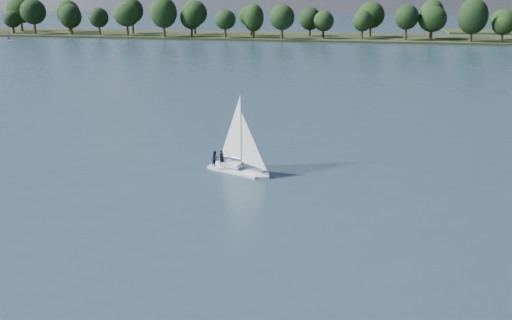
# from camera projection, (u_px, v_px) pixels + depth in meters

# --- Properties ---
(ground) EXTENTS (700.00, 700.00, 0.00)m
(ground) POSITION_uv_depth(u_px,v_px,m) (277.00, 80.00, 120.05)
(ground) COLOR #233342
(ground) RESTS_ON ground
(far_shore) EXTENTS (660.00, 40.00, 1.50)m
(far_shore) POSITION_uv_depth(u_px,v_px,m) (326.00, 38.00, 225.02)
(far_shore) COLOR black
(far_shore) RESTS_ON ground
(sailboat) EXTENTS (6.86, 4.27, 8.76)m
(sailboat) POSITION_uv_depth(u_px,v_px,m) (236.00, 149.00, 58.94)
(sailboat) COLOR silver
(sailboat) RESTS_ON ground
(dinghy_pink) EXTENTS (2.64, 2.11, 3.97)m
(dinghy_pink) POSITION_uv_depth(u_px,v_px,m) (10.00, 38.00, 212.81)
(dinghy_pink) COLOR white
(dinghy_pink) RESTS_ON ground
(treeline) EXTENTS (562.83, 73.94, 17.75)m
(treeline) POSITION_uv_depth(u_px,v_px,m) (279.00, 17.00, 223.06)
(treeline) COLOR black
(treeline) RESTS_ON ground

